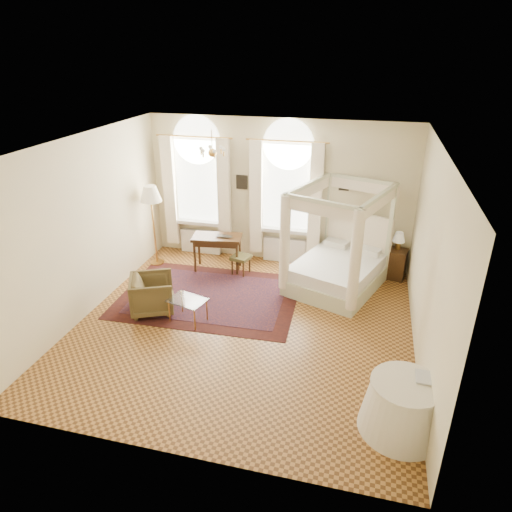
{
  "coord_description": "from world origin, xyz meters",
  "views": [
    {
      "loc": [
        1.96,
        -6.79,
        4.68
      ],
      "look_at": [
        0.14,
        0.4,
        1.25
      ],
      "focal_mm": 32.0,
      "sensor_mm": 36.0,
      "label": 1
    }
  ],
  "objects_px": {
    "coffee_table": "(187,302)",
    "writing_desk": "(217,241)",
    "stool": "(241,259)",
    "nightstand": "(395,264)",
    "floor_lamp": "(151,198)",
    "canopy_bed": "(337,266)",
    "armchair": "(152,294)",
    "side_table": "(403,406)"
  },
  "relations": [
    {
      "from": "canopy_bed",
      "to": "stool",
      "type": "distance_m",
      "value": 2.13
    },
    {
      "from": "nightstand",
      "to": "side_table",
      "type": "bearing_deg",
      "value": -90.0
    },
    {
      "from": "floor_lamp",
      "to": "side_table",
      "type": "relative_size",
      "value": 1.68
    },
    {
      "from": "stool",
      "to": "nightstand",
      "type": "bearing_deg",
      "value": 11.33
    },
    {
      "from": "nightstand",
      "to": "stool",
      "type": "relative_size",
      "value": 1.43
    },
    {
      "from": "canopy_bed",
      "to": "nightstand",
      "type": "xyz_separation_m",
      "value": [
        1.21,
        0.79,
        -0.17
      ]
    },
    {
      "from": "nightstand",
      "to": "coffee_table",
      "type": "distance_m",
      "value": 4.66
    },
    {
      "from": "coffee_table",
      "to": "canopy_bed",
      "type": "bearing_deg",
      "value": 38.3
    },
    {
      "from": "armchair",
      "to": "floor_lamp",
      "type": "bearing_deg",
      "value": -0.79
    },
    {
      "from": "nightstand",
      "to": "stool",
      "type": "xyz_separation_m",
      "value": [
        -3.33,
        -0.67,
        0.04
      ]
    },
    {
      "from": "canopy_bed",
      "to": "coffee_table",
      "type": "relative_size",
      "value": 3.15
    },
    {
      "from": "writing_desk",
      "to": "coffee_table",
      "type": "relative_size",
      "value": 1.5
    },
    {
      "from": "armchair",
      "to": "coffee_table",
      "type": "bearing_deg",
      "value": -127.27
    },
    {
      "from": "coffee_table",
      "to": "writing_desk",
      "type": "bearing_deg",
      "value": 94.25
    },
    {
      "from": "armchair",
      "to": "side_table",
      "type": "bearing_deg",
      "value": -137.75
    },
    {
      "from": "writing_desk",
      "to": "floor_lamp",
      "type": "xyz_separation_m",
      "value": [
        -1.5,
        -0.06,
        0.91
      ]
    },
    {
      "from": "writing_desk",
      "to": "nightstand",
      "type": "bearing_deg",
      "value": 8.38
    },
    {
      "from": "armchair",
      "to": "side_table",
      "type": "distance_m",
      "value": 4.93
    },
    {
      "from": "writing_desk",
      "to": "side_table",
      "type": "relative_size",
      "value": 1.03
    },
    {
      "from": "nightstand",
      "to": "writing_desk",
      "type": "relative_size",
      "value": 0.57
    },
    {
      "from": "writing_desk",
      "to": "armchair",
      "type": "height_order",
      "value": "writing_desk"
    },
    {
      "from": "floor_lamp",
      "to": "coffee_table",
      "type": "bearing_deg",
      "value": -52.35
    },
    {
      "from": "nightstand",
      "to": "side_table",
      "type": "relative_size",
      "value": 0.59
    },
    {
      "from": "nightstand",
      "to": "writing_desk",
      "type": "distance_m",
      "value": 3.96
    },
    {
      "from": "canopy_bed",
      "to": "side_table",
      "type": "distance_m",
      "value": 3.95
    },
    {
      "from": "nightstand",
      "to": "side_table",
      "type": "height_order",
      "value": "side_table"
    },
    {
      "from": "writing_desk",
      "to": "floor_lamp",
      "type": "bearing_deg",
      "value": -177.79
    },
    {
      "from": "writing_desk",
      "to": "coffee_table",
      "type": "height_order",
      "value": "writing_desk"
    },
    {
      "from": "coffee_table",
      "to": "floor_lamp",
      "type": "relative_size",
      "value": 0.41
    },
    {
      "from": "canopy_bed",
      "to": "coffee_table",
      "type": "xyz_separation_m",
      "value": [
        -2.53,
        -2.0,
        -0.08
      ]
    },
    {
      "from": "stool",
      "to": "floor_lamp",
      "type": "bearing_deg",
      "value": 179.06
    },
    {
      "from": "floor_lamp",
      "to": "side_table",
      "type": "bearing_deg",
      "value": -35.98
    },
    {
      "from": "canopy_bed",
      "to": "coffee_table",
      "type": "bearing_deg",
      "value": -141.7
    },
    {
      "from": "writing_desk",
      "to": "stool",
      "type": "distance_m",
      "value": 0.67
    },
    {
      "from": "writing_desk",
      "to": "armchair",
      "type": "distance_m",
      "value": 2.15
    },
    {
      "from": "canopy_bed",
      "to": "writing_desk",
      "type": "relative_size",
      "value": 2.1
    },
    {
      "from": "stool",
      "to": "canopy_bed",
      "type": "bearing_deg",
      "value": -3.34
    },
    {
      "from": "armchair",
      "to": "floor_lamp",
      "type": "height_order",
      "value": "floor_lamp"
    },
    {
      "from": "canopy_bed",
      "to": "side_table",
      "type": "bearing_deg",
      "value": -72.2
    },
    {
      "from": "coffee_table",
      "to": "floor_lamp",
      "type": "bearing_deg",
      "value": 127.65
    },
    {
      "from": "armchair",
      "to": "floor_lamp",
      "type": "relative_size",
      "value": 0.43
    },
    {
      "from": "writing_desk",
      "to": "floor_lamp",
      "type": "distance_m",
      "value": 1.75
    }
  ]
}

